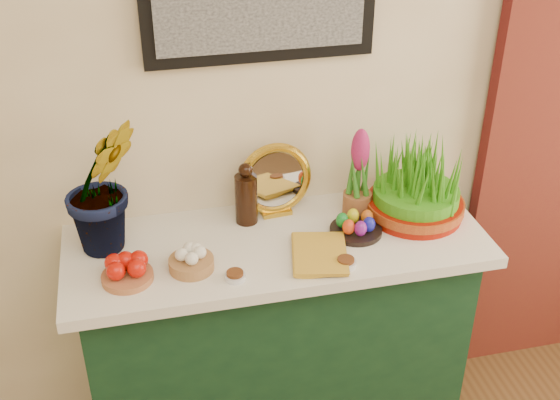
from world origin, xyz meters
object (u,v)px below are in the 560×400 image
object	(u,v)px
hyacinth_green	(100,165)
book	(292,254)
mirror	(275,180)
sideboard	(277,344)
wheatgrass_sabzeh	(417,184)

from	to	relation	value
hyacinth_green	book	bearing A→B (deg)	-37.58
mirror	sideboard	bearing A→B (deg)	-101.19
mirror	wheatgrass_sabzeh	bearing A→B (deg)	-15.31
sideboard	wheatgrass_sabzeh	bearing A→B (deg)	4.48
sideboard	mirror	size ratio (longest dim) A/B	4.86
sideboard	wheatgrass_sabzeh	world-z (taller)	wheatgrass_sabzeh
wheatgrass_sabzeh	mirror	bearing A→B (deg)	164.69
sideboard	book	bearing A→B (deg)	-78.17
hyacinth_green	book	distance (m)	0.66
sideboard	hyacinth_green	size ratio (longest dim) A/B	2.17
book	wheatgrass_sabzeh	world-z (taller)	wheatgrass_sabzeh
mirror	wheatgrass_sabzeh	xyz separation A→B (m)	(0.47, -0.13, -0.00)
book	wheatgrass_sabzeh	xyz separation A→B (m)	(0.48, 0.16, 0.11)
sideboard	hyacinth_green	bearing A→B (deg)	171.15
wheatgrass_sabzeh	book	bearing A→B (deg)	-161.95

